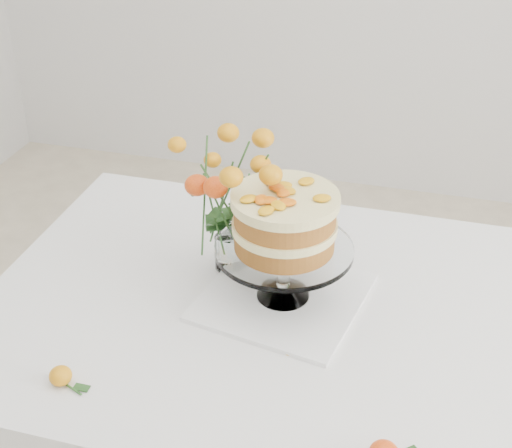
{
  "coord_description": "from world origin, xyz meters",
  "views": [
    {
      "loc": [
        0.2,
        -1.17,
        1.7
      ],
      "look_at": [
        -0.14,
        0.06,
        0.91
      ],
      "focal_mm": 50.0,
      "sensor_mm": 36.0,
      "label": 1
    }
  ],
  "objects": [
    {
      "name": "rose_vase",
      "position": [
        -0.21,
        0.1,
        0.96
      ],
      "size": [
        0.25,
        0.25,
        0.35
      ],
      "rotation": [
        0.0,
        0.0,
        0.11
      ],
      "color": "white",
      "rests_on": "table"
    },
    {
      "name": "table",
      "position": [
        0.0,
        0.0,
        0.67
      ],
      "size": [
        1.43,
        0.93,
        0.76
      ],
      "color": "tan",
      "rests_on": "ground"
    },
    {
      "name": "napkin",
      "position": [
        -0.07,
        0.02,
        0.76
      ],
      "size": [
        0.38,
        0.38,
        0.01
      ],
      "primitive_type": "cube",
      "rotation": [
        0.0,
        0.0,
        -0.18
      ],
      "color": "white",
      "rests_on": "table"
    },
    {
      "name": "cake_stand",
      "position": [
        -0.07,
        0.02,
        0.94
      ],
      "size": [
        0.29,
        0.29,
        0.26
      ],
      "rotation": [
        0.0,
        0.0,
        0.13
      ],
      "color": "white",
      "rests_on": "napkin"
    },
    {
      "name": "stray_petal_b",
      "position": [
        -0.02,
        -0.14,
        0.76
      ],
      "size": [
        0.03,
        0.02,
        0.0
      ],
      "primitive_type": "ellipsoid",
      "color": "orange",
      "rests_on": "table"
    },
    {
      "name": "stray_petal_a",
      "position": [
        -0.12,
        -0.1,
        0.76
      ],
      "size": [
        0.03,
        0.02,
        0.0
      ],
      "primitive_type": "ellipsoid",
      "color": "orange",
      "rests_on": "table"
    },
    {
      "name": "loose_rose_near",
      "position": [
        -0.41,
        -0.33,
        0.77
      ],
      "size": [
        0.07,
        0.04,
        0.04
      ],
      "rotation": [
        0.0,
        0.0,
        -0.39
      ],
      "color": "orange",
      "rests_on": "table"
    }
  ]
}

